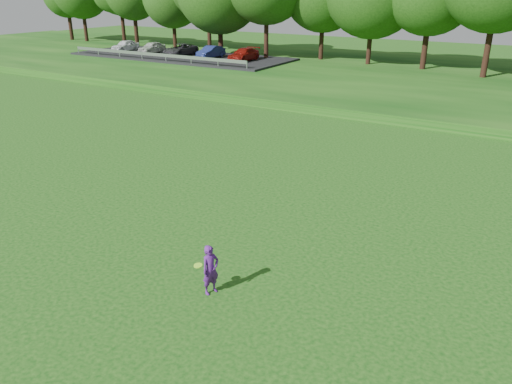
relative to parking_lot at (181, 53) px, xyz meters
The scene contains 5 objects.
ground 40.54m from the parking_lot, 54.06° to the right, with size 140.00×140.00×0.00m, color #0C3E0D.
berm 23.82m from the parking_lot, ahead, with size 130.00×30.00×0.60m, color #0C3E0D.
walking_path 27.03m from the parking_lot, 28.31° to the right, with size 130.00×1.60×0.04m, color gray.
parking_lot is the anchor object (origin of this frame).
woman 43.74m from the parking_lot, 50.06° to the right, with size 0.63×0.59×1.41m.
Camera 1 is at (11.20, -9.87, 7.65)m, focal length 35.00 mm.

